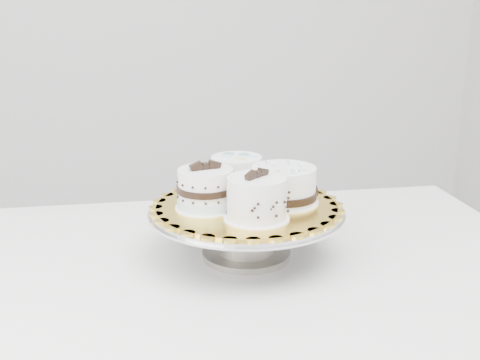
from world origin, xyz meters
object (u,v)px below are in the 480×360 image
object	(u,v)px
cake_ribbon	(284,186)
cake_dots	(236,174)
cake_board	(247,206)
cake_swirl	(257,199)
cake_stand	(247,223)
table	(236,304)
cake_banded	(206,190)

from	to	relation	value
cake_ribbon	cake_dots	bearing A→B (deg)	138.75
cake_board	cake_swirl	world-z (taller)	cake_swirl
cake_stand	cake_dots	bearing A→B (deg)	87.78
table	cake_swirl	size ratio (longest dim) A/B	8.91
cake_board	cake_dots	world-z (taller)	cake_dots
cake_stand	cake_ribbon	world-z (taller)	cake_ribbon
cake_swirl	cake_dots	world-z (taller)	cake_swirl
cake_swirl	cake_board	bearing A→B (deg)	52.58
cake_swirl	cake_banded	bearing A→B (deg)	97.76
cake_banded	cake_dots	distance (m)	0.11
cake_board	cake_swirl	bearing A→B (deg)	-93.28
table	cake_stand	xyz separation A→B (m)	(0.03, 0.03, 0.15)
cake_swirl	cake_banded	xyz separation A→B (m)	(-0.07, 0.08, -0.00)
cake_dots	cake_board	bearing A→B (deg)	-97.98
cake_ribbon	cake_banded	bearing A→B (deg)	-173.47
cake_stand	cake_banded	xyz separation A→B (m)	(-0.08, 0.00, 0.07)
cake_banded	cake_board	bearing A→B (deg)	-11.50
table	cake_swirl	xyz separation A→B (m)	(0.02, -0.05, 0.22)
cake_board	cake_dots	distance (m)	0.09
cake_stand	cake_board	distance (m)	0.03
cake_stand	cake_ribbon	bearing A→B (deg)	-3.75
cake_banded	cake_stand	bearing A→B (deg)	-11.50
cake_swirl	cake_stand	bearing A→B (deg)	52.58
cake_board	cake_banded	distance (m)	0.08
cake_board	cake_banded	size ratio (longest dim) A/B	2.96
cake_stand	cake_banded	bearing A→B (deg)	176.55
cake_board	cake_swirl	size ratio (longest dim) A/B	2.35
cake_stand	cake_banded	distance (m)	0.10
cake_stand	cake_swirl	xyz separation A→B (m)	(-0.00, -0.07, 0.07)
cake_board	cake_dots	size ratio (longest dim) A/B	2.77
cake_stand	cake_dots	world-z (taller)	cake_dots
cake_stand	cake_dots	xyz separation A→B (m)	(0.00, 0.08, 0.07)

